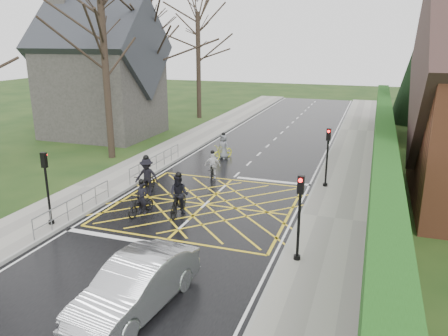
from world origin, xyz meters
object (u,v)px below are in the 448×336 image
Objects in this scene: cyclist_mid at (147,181)px; cyclist_lead at (223,150)px; cyclist_front at (212,168)px; cyclist_back at (179,199)px; cyclist_rear at (141,203)px; car at (136,286)px.

cyclist_mid is 7.90m from cyclist_lead.
cyclist_front is (2.15, 3.59, -0.16)m from cyclist_mid.
cyclist_back reaches higher than cyclist_front.
cyclist_back is at bearing 29.53° from cyclist_rear.
cyclist_mid is at bearing 123.27° from car.
cyclist_back is at bearing -41.53° from cyclist_mid.
car is (1.87, -6.92, 0.03)m from cyclist_back.
car is at bearing -51.17° from cyclist_rear.
cyclist_mid is 4.18m from cyclist_front.
cyclist_front is at bearing 89.15° from cyclist_back.
cyclist_rear is 0.92× the size of cyclist_lead.
cyclist_rear is at bearing -73.31° from cyclist_mid.
cyclist_lead is at bearing 98.69° from cyclist_rear.
cyclist_back is 1.20× the size of cyclist_front.
cyclist_lead is 16.81m from car.
cyclist_back is 5.41m from cyclist_front.
cyclist_mid is 9.80m from car.
cyclist_back is 7.17m from car.
cyclist_front is (1.13, 5.93, 0.07)m from cyclist_rear.
cyclist_lead reaches higher than car.
cyclist_front is at bearing 52.40° from cyclist_mid.
cyclist_mid is 0.47× the size of car.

